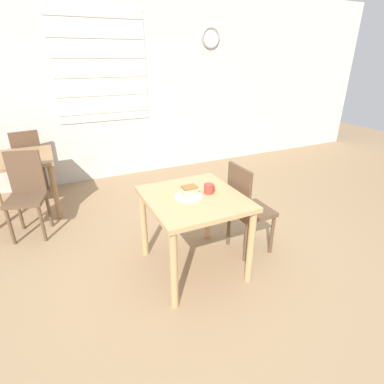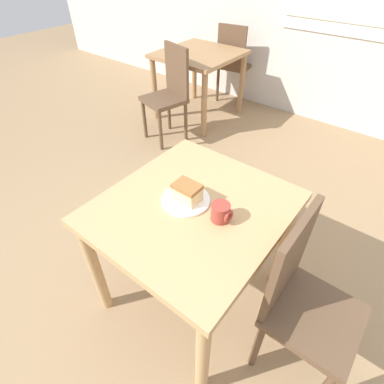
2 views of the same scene
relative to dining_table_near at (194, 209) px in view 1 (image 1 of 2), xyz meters
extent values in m
plane|color=#997A56|center=(0.06, -0.30, -0.62)|extent=(14.00, 14.00, 0.00)
cube|color=beige|center=(0.06, 2.73, 0.78)|extent=(10.00, 0.06, 2.80)
cube|color=white|center=(-0.19, 2.69, 1.06)|extent=(1.35, 0.01, 1.52)
cube|color=beige|center=(-0.19, 2.68, 0.43)|extent=(1.32, 0.01, 0.02)
cube|color=beige|center=(-0.19, 2.68, 0.68)|extent=(1.32, 0.01, 0.02)
cube|color=beige|center=(-0.19, 2.68, 0.94)|extent=(1.32, 0.01, 0.02)
cube|color=beige|center=(-0.19, 2.68, 1.19)|extent=(1.32, 0.01, 0.02)
cube|color=beige|center=(-0.19, 2.68, 1.45)|extent=(1.32, 0.01, 0.02)
cube|color=beige|center=(-0.19, 2.68, 1.70)|extent=(1.32, 0.01, 0.02)
torus|color=gray|center=(1.60, 2.68, 1.48)|extent=(0.32, 0.03, 0.32)
cylinder|color=white|center=(1.60, 2.69, 1.48)|extent=(0.26, 0.01, 0.26)
cube|color=tan|center=(0.00, 0.00, 0.10)|extent=(0.80, 0.87, 0.04)
cylinder|color=tan|center=(-0.35, -0.38, -0.27)|extent=(0.06, 0.06, 0.70)
cylinder|color=tan|center=(0.35, -0.38, -0.27)|extent=(0.06, 0.06, 0.70)
cylinder|color=tan|center=(-0.35, 0.38, -0.27)|extent=(0.06, 0.06, 0.70)
cylinder|color=tan|center=(0.35, 0.38, -0.27)|extent=(0.06, 0.06, 0.70)
cube|color=#9E754C|center=(-1.44, 1.94, 0.09)|extent=(0.80, 0.84, 0.04)
cylinder|color=#9E754C|center=(-1.08, 1.57, -0.28)|extent=(0.06, 0.06, 0.69)
cylinder|color=#9E754C|center=(-1.08, 2.31, -0.28)|extent=(0.06, 0.06, 0.69)
cube|color=brown|center=(0.65, 0.02, -0.18)|extent=(0.37, 0.37, 0.04)
cylinder|color=brown|center=(0.80, -0.13, -0.41)|extent=(0.04, 0.04, 0.42)
cylinder|color=brown|center=(0.80, 0.18, -0.41)|extent=(0.04, 0.04, 0.42)
cylinder|color=brown|center=(0.49, -0.13, -0.41)|extent=(0.04, 0.04, 0.42)
cylinder|color=brown|center=(0.49, 0.18, -0.41)|extent=(0.04, 0.04, 0.42)
cube|color=brown|center=(0.48, 0.02, 0.07)|extent=(0.03, 0.35, 0.47)
cube|color=brown|center=(-1.37, 1.27, -0.18)|extent=(0.45, 0.45, 0.04)
cylinder|color=brown|center=(-1.56, 1.16, -0.41)|extent=(0.04, 0.04, 0.42)
cylinder|color=brown|center=(-1.26, 1.08, -0.41)|extent=(0.04, 0.04, 0.42)
cylinder|color=brown|center=(-1.48, 1.46, -0.41)|extent=(0.04, 0.04, 0.42)
cylinder|color=brown|center=(-1.18, 1.39, -0.41)|extent=(0.04, 0.04, 0.42)
cube|color=brown|center=(-1.33, 1.44, 0.07)|extent=(0.35, 0.12, 0.47)
cube|color=brown|center=(-1.37, 2.60, -0.18)|extent=(0.42, 0.42, 0.04)
cylinder|color=brown|center=(-1.23, 2.78, -0.41)|extent=(0.04, 0.04, 0.42)
cylinder|color=brown|center=(-1.54, 2.74, -0.41)|extent=(0.04, 0.04, 0.42)
cylinder|color=brown|center=(-1.19, 2.47, -0.41)|extent=(0.04, 0.04, 0.42)
cylinder|color=brown|center=(-1.50, 2.43, -0.41)|extent=(0.04, 0.04, 0.42)
cube|color=brown|center=(-1.34, 2.43, 0.07)|extent=(0.35, 0.08, 0.47)
cylinder|color=white|center=(-0.05, 0.00, 0.12)|extent=(0.23, 0.23, 0.01)
cube|color=#E5CC89|center=(-0.04, 0.00, 0.16)|extent=(0.12, 0.09, 0.07)
cube|color=#936033|center=(-0.04, 0.00, 0.21)|extent=(0.12, 0.09, 0.02)
cylinder|color=#9E382D|center=(0.15, 0.00, 0.16)|extent=(0.08, 0.08, 0.08)
torus|color=#9E382D|center=(0.19, 0.00, 0.16)|extent=(0.02, 0.06, 0.06)
camera|label=1|loc=(-1.01, -2.08, 1.21)|focal=28.00mm
camera|label=2|loc=(0.62, -0.80, 1.07)|focal=28.00mm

